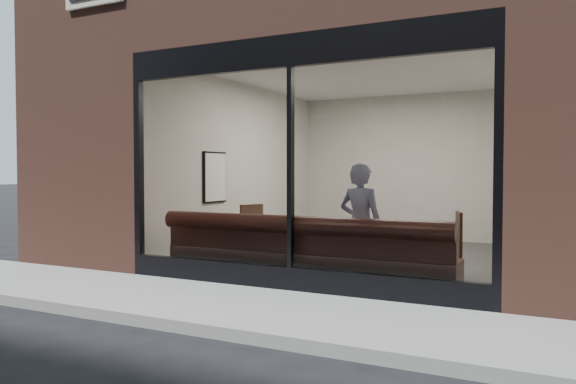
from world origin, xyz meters
The scene contains 21 objects.
ground centered at (0.00, 0.00, 0.00)m, with size 120.00×120.00×0.00m, color black.
sidewalk_near centered at (0.00, 1.00, 0.01)m, with size 40.00×2.00×0.01m, color gray.
kerb_near centered at (0.00, -0.05, 0.06)m, with size 40.00×0.10×0.12m, color gray.
host_building_pier_left centered at (-3.75, 8.00, 1.60)m, with size 2.50×12.00×3.20m, color brown.
host_building_backfill centered at (0.00, 11.00, 1.60)m, with size 5.00×6.00×3.20m, color brown.
cafe_floor centered at (0.00, 5.00, 0.02)m, with size 6.00×6.00×0.00m, color #2D2D30.
cafe_ceiling centered at (0.00, 5.00, 3.19)m, with size 6.00×6.00×0.00m, color white.
cafe_wall_back centered at (0.00, 7.99, 1.60)m, with size 5.00×5.00×0.00m, color beige.
cafe_wall_left centered at (-2.49, 5.00, 1.60)m, with size 6.00×6.00×0.00m, color beige.
cafe_wall_right centered at (2.49, 5.00, 1.60)m, with size 6.00×6.00×0.00m, color beige.
storefront_kick centered at (0.00, 2.05, 0.15)m, with size 5.00×0.10×0.30m, color black.
storefront_header centered at (0.00, 2.05, 3.00)m, with size 5.00×0.10×0.40m, color black.
storefront_mullion centered at (0.00, 2.05, 1.55)m, with size 0.06×0.10×2.50m, color black.
storefront_glass centered at (0.00, 2.02, 1.55)m, with size 4.80×4.80×0.00m, color white.
banquette centered at (0.00, 2.45, 0.23)m, with size 4.00×0.55×0.45m, color #3E1C16.
person centered at (0.72, 2.63, 0.81)m, with size 0.59×0.39×1.61m, color #A4AEDA.
cafe_table_left centered at (-1.30, 3.67, 0.74)m, with size 0.69×0.69×0.04m, color black.
cafe_table_right centered at (0.69, 3.00, 0.74)m, with size 0.63×0.63×0.04m, color black.
cafe_chair_left centered at (-1.86, 4.03, 0.24)m, with size 0.47×0.47×0.04m, color black.
cafe_chair_right centered at (1.59, 3.64, 0.24)m, with size 0.43×0.43×0.04m, color black.
wall_poster centered at (-2.45, 4.01, 1.40)m, with size 0.02×0.63×0.84m, color white.
Camera 1 is at (3.12, -4.22, 1.49)m, focal length 35.00 mm.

